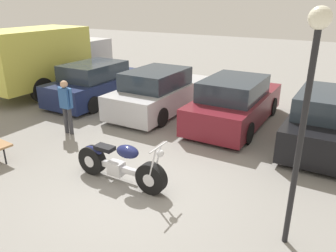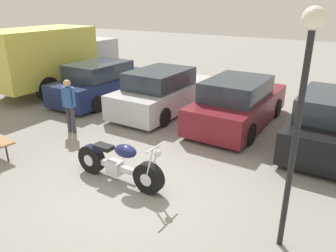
{
  "view_description": "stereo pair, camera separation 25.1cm",
  "coord_description": "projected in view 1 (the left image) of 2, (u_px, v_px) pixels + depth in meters",
  "views": [
    {
      "loc": [
        3.57,
        -4.69,
        3.7
      ],
      "look_at": [
        -0.12,
        1.68,
        0.85
      ],
      "focal_mm": 35.0,
      "sensor_mm": 36.0,
      "label": 1
    },
    {
      "loc": [
        3.79,
        -4.56,
        3.7
      ],
      "look_at": [
        -0.12,
        1.68,
        0.85
      ],
      "focal_mm": 35.0,
      "sensor_mm": 36.0,
      "label": 2
    }
  ],
  "objects": [
    {
      "name": "ground_plane",
      "position": [
        133.0,
        190.0,
        6.8
      ],
      "size": [
        60.0,
        60.0,
        0.0
      ],
      "primitive_type": "plane",
      "color": "gray"
    },
    {
      "name": "motorcycle",
      "position": [
        119.0,
        164.0,
        6.96
      ],
      "size": [
        2.26,
        0.62,
        1.08
      ],
      "color": "black",
      "rests_on": "ground_plane"
    },
    {
      "name": "parked_car_navy",
      "position": [
        98.0,
        83.0,
        12.62
      ],
      "size": [
        1.9,
        4.39,
        1.5
      ],
      "color": "#19234C",
      "rests_on": "ground_plane"
    },
    {
      "name": "parked_car_silver",
      "position": [
        159.0,
        92.0,
        11.43
      ],
      "size": [
        1.9,
        4.39,
        1.5
      ],
      "color": "#BCBCC1",
      "rests_on": "ground_plane"
    },
    {
      "name": "parked_car_maroon",
      "position": [
        235.0,
        103.0,
        10.24
      ],
      "size": [
        1.9,
        4.39,
        1.5
      ],
      "color": "maroon",
      "rests_on": "ground_plane"
    },
    {
      "name": "parked_car_black",
      "position": [
        329.0,
        120.0,
        8.77
      ],
      "size": [
        1.9,
        4.39,
        1.5
      ],
      "color": "black",
      "rests_on": "ground_plane"
    },
    {
      "name": "delivery_truck",
      "position": [
        45.0,
        57.0,
        13.59
      ],
      "size": [
        2.29,
        5.73,
        2.64
      ],
      "color": "#CCC64C",
      "rests_on": "ground_plane"
    },
    {
      "name": "lamp_post",
      "position": [
        309.0,
        88.0,
        4.44
      ],
      "size": [
        0.3,
        0.3,
        3.64
      ],
      "color": "black",
      "rests_on": "ground_plane"
    },
    {
      "name": "person_standing",
      "position": [
        66.0,
        103.0,
        9.37
      ],
      "size": [
        0.52,
        0.21,
        1.59
      ],
      "color": "#38383D",
      "rests_on": "ground_plane"
    }
  ]
}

